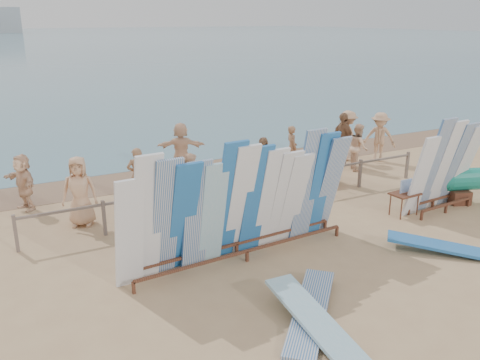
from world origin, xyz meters
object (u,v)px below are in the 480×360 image
beachgoer_0 (80,191)px  beachgoer_11 (23,182)px  beach_chair_right (268,181)px  stroller (320,171)px  beachgoer_7 (292,147)px  main_surfboard_rack (242,205)px  beach_chair_left (277,184)px  beachgoer_9 (347,136)px  beachgoer_6 (332,159)px  beachgoer_10 (342,139)px  flat_board_a (317,334)px  vendor_table (404,203)px  side_surfboard_rack (444,169)px  flat_board_e (310,316)px  beachgoer_1 (138,176)px  flat_board_d (448,254)px  beachgoer_2 (191,181)px  beachgoer_4 (263,164)px  beachgoer_8 (358,147)px  beachgoer_extra_0 (379,137)px  beachgoer_5 (181,148)px

beachgoer_0 → beachgoer_11: bearing=143.2°
beach_chair_right → stroller: (1.80, -0.25, 0.13)m
beachgoer_7 → main_surfboard_rack: bearing=147.9°
beach_chair_left → beachgoer_7: beachgoer_7 is taller
beachgoer_9 → beachgoer_6: size_ratio=1.19×
main_surfboard_rack → beachgoer_10: 8.37m
flat_board_a → beachgoer_9: 11.37m
beachgoer_9 → main_surfboard_rack: bearing=123.7°
beachgoer_6 → beachgoer_11: 9.26m
vendor_table → stroller: bearing=92.3°
side_surfboard_rack → beach_chair_right: 5.13m
flat_board_e → beach_chair_left: bearing=107.0°
side_surfboard_rack → beachgoer_1: bearing=144.5°
vendor_table → beachgoer_0: (-7.85, 3.35, 0.58)m
beachgoer_6 → flat_board_e: bearing=85.2°
beach_chair_right → main_surfboard_rack: bearing=-166.2°
main_surfboard_rack → side_surfboard_rack: main_surfboard_rack is taller
beachgoer_9 → flat_board_e: bearing=135.0°
stroller → beachgoer_7: 1.82m
main_surfboard_rack → flat_board_d: bearing=-29.3°
beachgoer_2 → beachgoer_9: bearing=-61.5°
beachgoer_10 → beachgoer_4: beachgoer_10 is taller
beachgoer_0 → beachgoer_8: bearing=25.1°
beach_chair_right → side_surfboard_rack: bearing=-88.6°
flat_board_d → beach_chair_left: beach_chair_left is taller
side_surfboard_rack → beachgoer_2: side_surfboard_rack is taller
flat_board_d → beachgoer_7: size_ratio=1.77×
flat_board_d → stroller: bearing=39.4°
beachgoer_11 → vendor_table: bearing=38.6°
beachgoer_8 → beach_chair_left: bearing=128.0°
beachgoer_9 → beachgoer_11: beachgoer_9 is taller
flat_board_e → beachgoer_11: (-3.94, 8.09, 0.79)m
beachgoer_0 → beach_chair_right: bearing=24.2°
side_surfboard_rack → beachgoer_9: size_ratio=1.45×
beachgoer_extra_0 → beachgoer_1: bearing=-130.9°
beachgoer_extra_0 → beachgoer_10: beachgoer_10 is taller
side_surfboard_rack → beachgoer_11: bearing=147.8°
beachgoer_10 → beachgoer_11: size_ratio=1.20×
beachgoer_8 → beachgoer_4: 4.14m
flat_board_a → beachgoer_11: beachgoer_11 is taller
beach_chair_left → beachgoer_5: size_ratio=0.55×
beach_chair_right → beachgoer_1: bearing=132.9°
beachgoer_11 → beach_chair_right: bearing=55.7°
side_surfboard_rack → vendor_table: size_ratio=2.67×
beachgoer_5 → beachgoer_extra_0: bearing=-174.1°
flat_board_a → beach_chair_right: (3.15, 7.01, 0.26)m
vendor_table → beachgoer_8: beachgoer_8 is taller
beach_chair_left → beachgoer_5: 3.82m
beachgoer_10 → beach_chair_left: bearing=-65.1°
stroller → beachgoer_2: (-4.55, -0.22, 0.41)m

